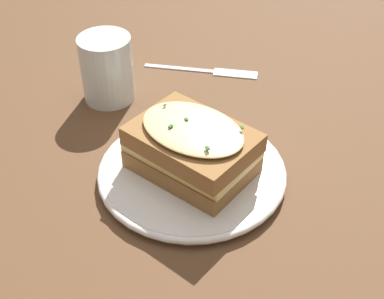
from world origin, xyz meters
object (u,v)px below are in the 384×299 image
sandwich (192,148)px  fork (214,71)px  dinner_plate (192,172)px  condiment_pot (108,45)px  water_glass (107,69)px

sandwich → fork: (-0.23, 0.12, -0.05)m
fork → dinner_plate: bearing=2.0°
condiment_pot → sandwich: bearing=5.4°
dinner_plate → sandwich: size_ratio=1.31×
water_glass → dinner_plate: bearing=15.2°
sandwich → water_glass: bearing=-165.2°
fork → sandwich: bearing=2.2°
sandwich → water_glass: (-0.21, -0.06, -0.00)m
water_glass → fork: water_glass is taller
water_glass → condiment_pot: water_glass is taller
sandwich → water_glass: water_glass is taller
water_glass → fork: (-0.01, 0.18, -0.05)m
dinner_plate → sandwich: 0.04m
water_glass → condiment_pot: 0.13m
sandwich → water_glass: 0.22m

